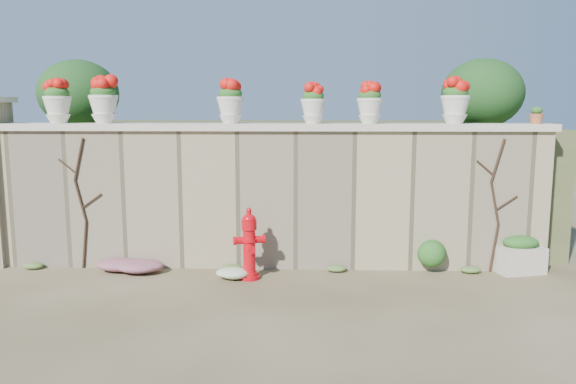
{
  "coord_description": "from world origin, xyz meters",
  "views": [
    {
      "loc": [
        0.55,
        -6.27,
        2.35
      ],
      "look_at": [
        0.31,
        1.4,
        1.17
      ],
      "focal_mm": 35.0,
      "sensor_mm": 36.0,
      "label": 1
    }
  ],
  "objects_px": {
    "fire_hydrant": "(249,244)",
    "terracotta_pot": "(536,116)",
    "planter_box": "(520,256)",
    "urn_pot_0": "(57,102)"
  },
  "relations": [
    {
      "from": "fire_hydrant",
      "to": "planter_box",
      "type": "bearing_deg",
      "value": -10.1
    },
    {
      "from": "planter_box",
      "to": "urn_pot_0",
      "type": "xyz_separation_m",
      "value": [
        -6.63,
        0.25,
        2.16
      ]
    },
    {
      "from": "urn_pot_0",
      "to": "planter_box",
      "type": "bearing_deg",
      "value": -2.16
    },
    {
      "from": "fire_hydrant",
      "to": "urn_pot_0",
      "type": "relative_size",
      "value": 1.57
    },
    {
      "from": "fire_hydrant",
      "to": "urn_pot_0",
      "type": "bearing_deg",
      "value": 150.45
    },
    {
      "from": "planter_box",
      "to": "urn_pot_0",
      "type": "relative_size",
      "value": 1.15
    },
    {
      "from": "fire_hydrant",
      "to": "terracotta_pot",
      "type": "relative_size",
      "value": 4.23
    },
    {
      "from": "fire_hydrant",
      "to": "terracotta_pot",
      "type": "distance_m",
      "value": 4.41
    },
    {
      "from": "urn_pot_0",
      "to": "terracotta_pot",
      "type": "xyz_separation_m",
      "value": [
        6.83,
        -0.0,
        -0.2
      ]
    },
    {
      "from": "fire_hydrant",
      "to": "planter_box",
      "type": "distance_m",
      "value": 3.84
    }
  ]
}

